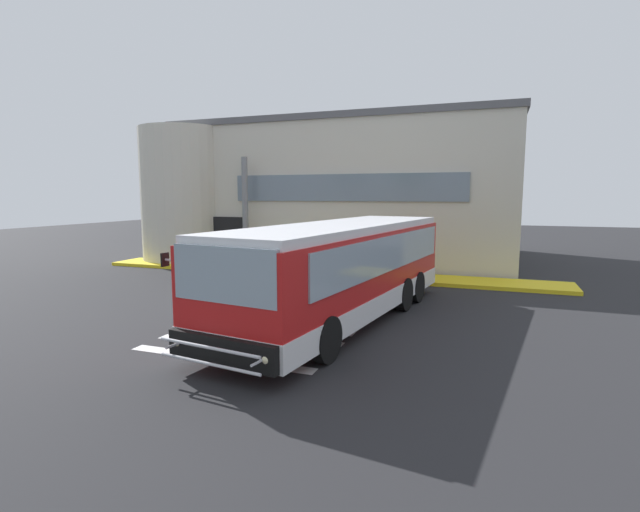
# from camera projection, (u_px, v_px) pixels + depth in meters

# --- Properties ---
(ground_plane) EXTENTS (80.00, 90.00, 0.02)m
(ground_plane) POSITION_uv_depth(u_px,v_px,m) (264.00, 296.00, 16.38)
(ground_plane) COLOR #232326
(ground_plane) RESTS_ON ground
(bay_paint_stripes) EXTENTS (4.40, 3.96, 0.01)m
(bay_paint_stripes) POSITION_uv_depth(u_px,v_px,m) (259.00, 335.00, 11.78)
(bay_paint_stripes) COLOR silver
(bay_paint_stripes) RESTS_ON ground
(terminal_building) EXTENTS (18.56, 13.80, 7.16)m
(terminal_building) POSITION_uv_depth(u_px,v_px,m) (345.00, 193.00, 26.87)
(terminal_building) COLOR beige
(terminal_building) RESTS_ON ground
(boarding_curb) EXTENTS (20.76, 2.00, 0.15)m
(boarding_curb) POSITION_uv_depth(u_px,v_px,m) (314.00, 273.00, 20.83)
(boarding_curb) COLOR yellow
(boarding_curb) RESTS_ON ground
(entry_support_column) EXTENTS (0.28, 0.28, 5.09)m
(entry_support_column) POSITION_uv_depth(u_px,v_px,m) (245.00, 212.00, 22.33)
(entry_support_column) COLOR slate
(entry_support_column) RESTS_ON boarding_curb
(bus_main_foreground) EXTENTS (4.33, 10.84, 2.70)m
(bus_main_foreground) POSITION_uv_depth(u_px,v_px,m) (342.00, 273.00, 13.07)
(bus_main_foreground) COLOR red
(bus_main_foreground) RESTS_ON ground
(passenger_near_column) EXTENTS (0.52, 0.50, 1.68)m
(passenger_near_column) POSITION_uv_depth(u_px,v_px,m) (249.00, 248.00, 21.25)
(passenger_near_column) COLOR #1E2338
(passenger_near_column) RESTS_ON boarding_curb
(passenger_by_doorway) EXTENTS (0.59, 0.24, 1.68)m
(passenger_by_doorway) POSITION_uv_depth(u_px,v_px,m) (264.00, 249.00, 20.98)
(passenger_by_doorway) COLOR #2D2D33
(passenger_by_doorway) RESTS_ON boarding_curb
(passenger_at_curb_edge) EXTENTS (0.52, 0.38, 1.68)m
(passenger_at_curb_edge) POSITION_uv_depth(u_px,v_px,m) (287.00, 249.00, 21.15)
(passenger_at_curb_edge) COLOR #4C4233
(passenger_at_curb_edge) RESTS_ON boarding_curb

